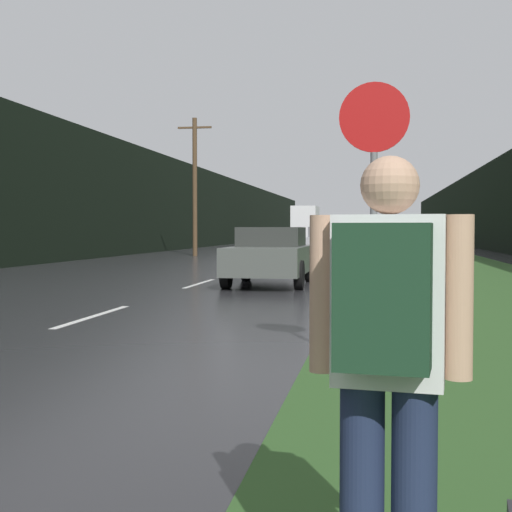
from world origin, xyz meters
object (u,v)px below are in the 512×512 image
object	(u,v)px
delivery_truck	(306,225)
car_passing_near	(271,255)
hitchhiker_with_backpack	(388,356)
car_passing_far	(324,242)
stop_sign	(374,194)

from	to	relation	value
delivery_truck	car_passing_near	bearing A→B (deg)	-85.58
car_passing_near	delivery_truck	xyz separation A→B (m)	(-3.76, 48.67, 1.08)
hitchhiker_with_backpack	delivery_truck	xyz separation A→B (m)	(-6.40, 63.86, 0.86)
car_passing_far	delivery_truck	world-z (taller)	delivery_truck
hitchhiker_with_backpack	car_passing_near	size ratio (longest dim) A/B	0.39
car_passing_near	delivery_truck	distance (m)	48.83
stop_sign	car_passing_near	distance (m)	10.96
car_passing_near	car_passing_far	bearing A→B (deg)	-90.00
stop_sign	hitchhiker_with_backpack	world-z (taller)	stop_sign
stop_sign	hitchhiker_with_backpack	size ratio (longest dim) A/B	1.71
stop_sign	car_passing_far	world-z (taller)	stop_sign
car_passing_far	delivery_truck	xyz separation A→B (m)	(-3.76, 29.69, 1.07)
delivery_truck	car_passing_far	bearing A→B (deg)	-82.79
hitchhiker_with_backpack	delivery_truck	size ratio (longest dim) A/B	0.23
car_passing_far	delivery_truck	size ratio (longest dim) A/B	0.56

